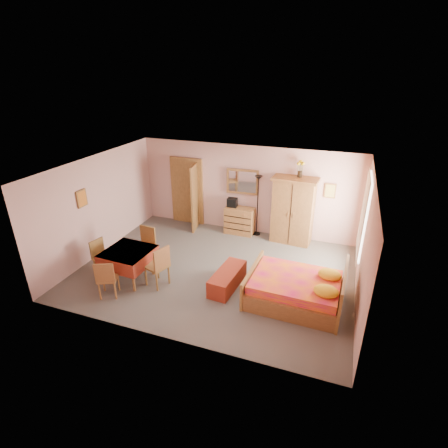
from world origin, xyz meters
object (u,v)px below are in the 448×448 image
at_px(chest_of_drawers, 240,221).
at_px(chair_south, 108,277).
at_px(chair_north, 144,247).
at_px(bench, 227,279).
at_px(sunflower_vase, 300,169).
at_px(dining_table, 130,265).
at_px(stereo, 232,202).
at_px(floor_lamp, 257,206).
at_px(chair_east, 157,265).
at_px(wardrobe, 293,211).
at_px(wall_mirror, 242,182).
at_px(chair_west, 103,257).
at_px(bed, 296,282).

height_order(chest_of_drawers, chair_south, chair_south).
bearing_deg(chair_north, bench, -179.66).
height_order(sunflower_vase, dining_table, sunflower_vase).
distance_m(dining_table, chair_north, 0.71).
height_order(stereo, bench, stereo).
bearing_deg(chest_of_drawers, sunflower_vase, 3.75).
xyz_separation_m(sunflower_vase, chair_north, (-3.33, -2.63, -1.63)).
distance_m(stereo, floor_lamp, 0.75).
xyz_separation_m(floor_lamp, chair_east, (-1.45, -3.33, -0.40)).
bearing_deg(floor_lamp, sunflower_vase, -1.08).
distance_m(chest_of_drawers, stereo, 0.59).
xyz_separation_m(wardrobe, chair_north, (-3.24, -2.53, -0.46)).
relative_size(wall_mirror, wardrobe, 0.50).
relative_size(floor_lamp, chair_west, 2.11).
bearing_deg(chair_north, chair_south, 94.26).
bearing_deg(chair_east, stereo, 6.16).
bearing_deg(wardrobe, bed, -74.15).
height_order(dining_table, chair_south, chair_south).
bearing_deg(floor_lamp, chest_of_drawers, -169.07).
relative_size(wall_mirror, bench, 0.76).
height_order(bench, chair_west, chair_west).
relative_size(chair_north, chair_east, 0.98).
bearing_deg(sunflower_vase, chair_south, -129.87).
bearing_deg(dining_table, chair_west, 179.08).
height_order(wardrobe, bed, wardrobe).
bearing_deg(chest_of_drawers, chair_west, -125.49).
bearing_deg(dining_table, bed, 7.05).
height_order(wall_mirror, bench, wall_mirror).
distance_m(dining_table, chair_east, 0.73).
bearing_deg(wardrobe, sunflower_vase, 54.09).
height_order(wall_mirror, chair_south, wall_mirror).
height_order(chest_of_drawers, chair_east, chair_east).
distance_m(floor_lamp, chair_west, 4.45).
height_order(wardrobe, chair_west, wardrobe).
xyz_separation_m(floor_lamp, bed, (1.61, -2.88, -0.45)).
distance_m(stereo, wardrobe, 1.79).
bearing_deg(dining_table, wall_mirror, 64.31).
distance_m(chest_of_drawers, bench, 2.84).
relative_size(sunflower_vase, chair_west, 0.53).
distance_m(wall_mirror, stereo, 0.68).
height_order(wardrobe, chair_south, wardrobe).
xyz_separation_m(wall_mirror, wardrobe, (1.55, -0.23, -0.60)).
height_order(wall_mirror, dining_table, wall_mirror).
bearing_deg(bench, chest_of_drawers, 102.05).
height_order(floor_lamp, chair_north, floor_lamp).
bearing_deg(chair_south, dining_table, 60.99).
height_order(wardrobe, dining_table, wardrobe).
height_order(wall_mirror, wardrobe, wall_mirror).
bearing_deg(dining_table, floor_lamp, 57.06).
bearing_deg(chair_east, dining_table, 109.78).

